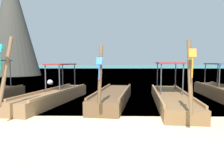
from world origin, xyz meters
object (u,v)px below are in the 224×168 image
Objects in this scene: longtail_boat_turquoise_ribbon at (54,96)px; longtail_boat_blue_ribbon at (113,97)px; longtail_boat_orange_ribbon at (171,98)px; mooring_buoy_near at (50,82)px; karst_rock at (11,25)px.

longtail_boat_turquoise_ribbon is 1.12× the size of longtail_boat_blue_ribbon.
mooring_buoy_near is at bearing 134.42° from longtail_boat_orange_ribbon.
longtail_boat_blue_ribbon is 0.80× the size of longtail_boat_orange_ribbon.
longtail_boat_turquoise_ribbon is 2.77m from longtail_boat_blue_ribbon.
longtail_boat_turquoise_ribbon reaches higher than longtail_boat_orange_ribbon.
karst_rock is (-17.33, 21.48, 6.81)m from longtail_boat_orange_ribbon.
mooring_buoy_near is (-5.33, 7.96, -0.06)m from longtail_boat_blue_ribbon.
karst_rock is 17.69m from mooring_buoy_near.
longtail_boat_blue_ribbon is 9.58m from mooring_buoy_near.
longtail_boat_blue_ribbon is 13.07× the size of mooring_buoy_near.
karst_rock reaches higher than mooring_buoy_near.
longtail_boat_blue_ribbon is at bearing -56.19° from mooring_buoy_near.
longtail_boat_blue_ribbon is 2.65m from longtail_boat_orange_ribbon.
mooring_buoy_near is at bearing -54.94° from karst_rock.
karst_rock is at bearing 128.91° from longtail_boat_orange_ribbon.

